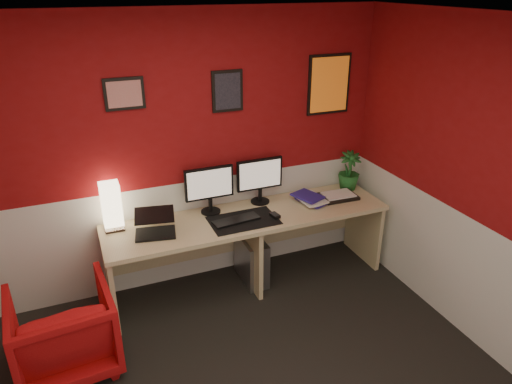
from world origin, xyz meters
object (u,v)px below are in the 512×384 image
Objects in this scene: monitor_right at (260,174)px; desk at (249,250)px; armchair at (64,331)px; shoji_lamp at (112,208)px; potted_plant at (349,171)px; zen_tray at (338,196)px; pc_tower at (251,259)px; monitor_left at (210,183)px; laptop at (155,223)px.

desk is at bearing -132.40° from monitor_right.
armchair is at bearing -159.25° from monitor_right.
shoji_lamp reaches higher than armchair.
potted_plant reaches higher than armchair.
pc_tower is (-0.91, 0.03, -0.52)m from zen_tray.
shoji_lamp is 1.14× the size of zen_tray.
monitor_left is 1.48× the size of potted_plant.
pc_tower is at bearing -7.42° from shoji_lamp.
pc_tower is (0.04, 0.05, -0.14)m from desk.
desk is at bearing -129.60° from pc_tower.
desk is at bearing -171.09° from potted_plant.
monitor_left is 1.46m from potted_plant.
potted_plant is at bearing 37.00° from zen_tray.
desk is at bearing 12.94° from laptop.
monitor_left is at bearing 33.13° from laptop.
zen_tray is (2.11, -0.19, -0.18)m from shoji_lamp.
monitor_right is at bearing 164.98° from zen_tray.
zen_tray is at bearing -143.00° from potted_plant.
desk is at bearing -33.33° from monitor_left.
desk is 0.72m from monitor_right.
shoji_lamp is 1.21× the size of laptop.
shoji_lamp is at bearing -130.46° from armchair.
potted_plant is at bearing -171.53° from armchair.
potted_plant reaches higher than zen_tray.
pc_tower is at bearing -167.33° from armchair.
monitor_right is (0.50, 0.03, 0.00)m from monitor_left.
monitor_left is 1.29m from zen_tray.
monitor_left is 0.50m from monitor_right.
zen_tray reaches higher than pc_tower.
shoji_lamp is 1.04m from armchair.
monitor_right is 2.11m from armchair.
monitor_right is 0.96m from potted_plant.
monitor_left is at bearing -176.93° from monitor_right.
zen_tray reaches higher than armchair.
potted_plant is (2.01, 0.21, 0.09)m from laptop.
laptop is 0.73× the size of pc_tower.
potted_plant is (1.46, -0.01, -0.09)m from monitor_left.
laptop is at bearing -178.36° from zen_tray.
desk is 1.02m from zen_tray.
monitor_left reaches higher than armchair.
pc_tower is 0.62× the size of armchair.
monitor_right is 1.66× the size of zen_tray.
zen_tray is 1.05m from pc_tower.
monitor_right is at bearing 47.11° from pc_tower.
potted_plant is 0.87× the size of pc_tower.
desk reaches higher than armchair.
monitor_left reaches higher than shoji_lamp.
potted_plant is at bearing 17.00° from laptop.
monitor_left is (0.55, 0.22, 0.18)m from laptop.
pc_tower is 1.78m from armchair.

